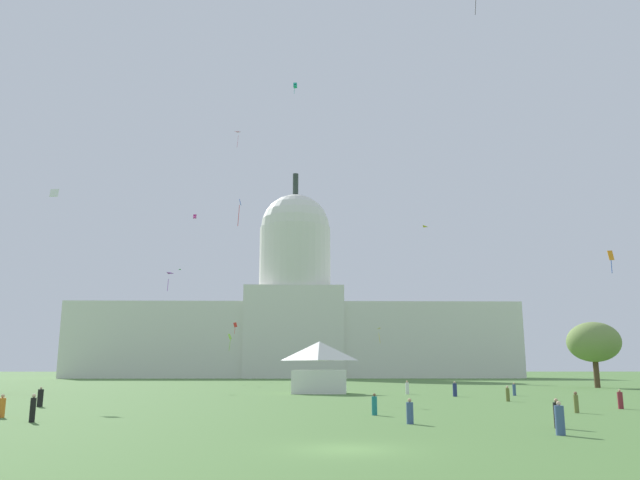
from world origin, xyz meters
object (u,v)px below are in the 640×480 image
(person_maroon_back_center, at_px, (620,400))
(kite_red_low, at_px, (235,325))
(person_teal_mid_left, at_px, (374,405))
(person_orange_back_left, at_px, (2,407))
(tree_east_mid, at_px, (594,342))
(kite_white_mid, at_px, (54,193))
(person_white_mid_center, at_px, (407,388))
(kite_lime_low, at_px, (230,338))
(person_navy_front_left, at_px, (455,390))
(person_denim_lawn_far_right, at_px, (410,412))
(kite_turquoise_high, at_px, (295,86))
(person_olive_deep_crowd, at_px, (576,403))
(kite_violet_low, at_px, (168,277))
(kite_blue_mid, at_px, (240,207))
(person_black_near_tree_east, at_px, (40,398))
(kite_green_mid, at_px, (178,271))
(person_black_edge_east, at_px, (33,409))
(kite_orange_low, at_px, (611,257))
(kite_gold_mid, at_px, (429,230))
(event_tent, at_px, (319,367))
(person_olive_near_tree_west, at_px, (508,394))
(person_black_near_tent, at_px, (557,415))
(person_denim_back_right, at_px, (514,390))
(person_denim_aisle_center, at_px, (560,420))
(kite_yellow_low, at_px, (377,331))
(kite_pink_high, at_px, (238,135))
(kite_magenta_high, at_px, (195,216))
(capitol_building, at_px, (294,320))

(person_maroon_back_center, distance_m, kite_red_low, 107.29)
(person_teal_mid_left, distance_m, person_orange_back_left, 25.44)
(tree_east_mid, distance_m, kite_white_mid, 84.79)
(person_white_mid_center, bearing_deg, kite_lime_low, -127.26)
(person_navy_front_left, distance_m, person_teal_mid_left, 30.02)
(person_teal_mid_left, relative_size, kite_red_low, 0.57)
(person_denim_lawn_far_right, height_order, kite_turquoise_high, kite_turquoise_high)
(kite_white_mid, bearing_deg, person_orange_back_left, -22.45)
(person_olive_deep_crowd, xyz_separation_m, kite_violet_low, (-42.55, 52.27, 16.86))
(kite_turquoise_high, distance_m, kite_blue_mid, 36.93)
(tree_east_mid, distance_m, person_denim_lawn_far_right, 75.46)
(person_black_near_tree_east, height_order, kite_green_mid, kite_green_mid)
(person_denim_lawn_far_right, relative_size, kite_lime_low, 0.47)
(person_black_edge_east, xyz_separation_m, kite_violet_low, (-5.55, 59.28, 16.79))
(kite_red_low, distance_m, kite_lime_low, 32.99)
(kite_orange_low, bearing_deg, person_white_mid_center, -3.24)
(person_black_edge_east, relative_size, kite_gold_mid, 1.27)
(event_tent, relative_size, kite_blue_mid, 1.98)
(event_tent, bearing_deg, kite_green_mid, 120.58)
(person_olive_near_tree_west, bearing_deg, person_navy_front_left, -64.29)
(person_black_near_tent, distance_m, person_denim_back_right, 40.35)
(person_denim_aisle_center, relative_size, kite_yellow_low, 0.55)
(person_olive_deep_crowd, xyz_separation_m, kite_gold_mid, (-3.52, 34.61, 20.94))
(person_olive_deep_crowd, bearing_deg, person_denim_lawn_far_right, 14.80)
(person_olive_near_tree_west, xyz_separation_m, kite_turquoise_high, (-22.21, 42.19, 52.99))
(event_tent, xyz_separation_m, person_white_mid_center, (10.92, -2.01, -2.57))
(person_denim_lawn_far_right, height_order, person_teal_mid_left, person_teal_mid_left)
(kite_blue_mid, bearing_deg, person_denim_aisle_center, 70.57)
(person_olive_near_tree_west, height_order, kite_pink_high, kite_pink_high)
(kite_magenta_high, bearing_deg, person_black_near_tent, -171.71)
(person_navy_front_left, bearing_deg, kite_pink_high, 15.59)
(person_denim_back_right, relative_size, kite_yellow_low, 0.50)
(capitol_building, height_order, person_black_near_tree_east, capitol_building)
(person_olive_deep_crowd, height_order, kite_turquoise_high, kite_turquoise_high)
(person_navy_front_left, relative_size, kite_red_low, 0.64)
(person_denim_lawn_far_right, distance_m, kite_orange_low, 38.72)
(person_maroon_back_center, relative_size, kite_red_low, 0.58)
(person_olive_deep_crowd, distance_m, person_white_mid_center, 32.66)
(person_black_edge_east, bearing_deg, person_olive_near_tree_west, -51.71)
(person_denim_aisle_center, relative_size, person_teal_mid_left, 1.10)
(person_orange_back_left, xyz_separation_m, kite_violet_low, (-1.93, 55.70, 16.90))
(kite_yellow_low, relative_size, kite_violet_low, 1.14)
(person_navy_front_left, height_order, kite_yellow_low, kite_yellow_low)
(person_teal_mid_left, height_order, kite_pink_high, kite_pink_high)
(person_navy_front_left, bearing_deg, kite_orange_low, -134.87)
(person_maroon_back_center, distance_m, person_teal_mid_left, 21.63)
(person_black_near_tree_east, bearing_deg, kite_blue_mid, -96.61)
(kite_lime_low, bearing_deg, person_denim_aisle_center, -102.05)
(person_olive_deep_crowd, xyz_separation_m, kite_red_low, (-37.24, 101.97, 12.29))
(tree_east_mid, relative_size, person_denim_lawn_far_right, 7.09)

